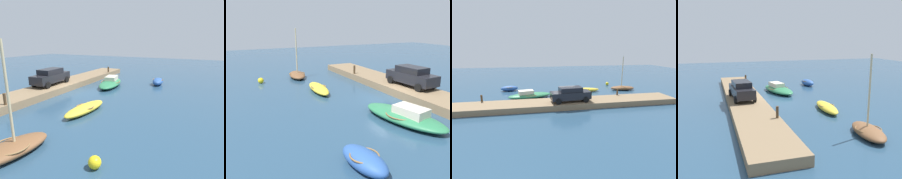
% 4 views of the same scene
% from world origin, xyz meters
% --- Properties ---
extents(ground_plane, '(84.00, 84.00, 0.00)m').
position_xyz_m(ground_plane, '(0.00, 0.00, 0.00)').
color(ground_plane, navy).
extents(dock_platform, '(25.96, 3.19, 0.62)m').
position_xyz_m(dock_platform, '(0.00, -2.26, 0.31)').
color(dock_platform, '#846B4C').
rests_on(dock_platform, ground_plane).
extents(dinghy_blue, '(2.67, 1.45, 0.78)m').
position_xyz_m(dinghy_blue, '(-7.14, 6.73, 0.40)').
color(dinghy_blue, '#2D569E').
rests_on(dinghy_blue, ground_plane).
extents(rowboat_brown, '(3.86, 2.12, 5.19)m').
position_xyz_m(rowboat_brown, '(10.25, 4.14, 0.36)').
color(rowboat_brown, brown).
rests_on(rowboat_brown, ground_plane).
extents(motorboat_green, '(5.90, 3.16, 1.06)m').
position_xyz_m(motorboat_green, '(-4.15, 2.03, 0.40)').
color(motorboat_green, '#2D7A4C').
rests_on(motorboat_green, ground_plane).
extents(rowboat_yellow, '(4.22, 1.56, 0.58)m').
position_xyz_m(rowboat_yellow, '(4.20, 4.12, 0.30)').
color(rowboat_yellow, gold).
rests_on(rowboat_yellow, ground_plane).
extents(mooring_post_west, '(0.22, 0.22, 0.77)m').
position_xyz_m(mooring_post_west, '(-9.35, -0.92, 1.01)').
color(mooring_post_west, '#47331E').
rests_on(mooring_post_west, dock_platform).
extents(mooring_post_mid_west, '(0.20, 0.20, 0.84)m').
position_xyz_m(mooring_post_mid_west, '(6.82, -0.92, 1.04)').
color(mooring_post_mid_west, '#47331E').
rests_on(mooring_post_mid_west, dock_platform).
extents(parked_car, '(4.49, 2.11, 1.64)m').
position_xyz_m(parked_car, '(0.36, -2.58, 1.48)').
color(parked_car, black).
rests_on(parked_car, dock_platform).
extents(marker_buoy, '(0.55, 0.55, 0.55)m').
position_xyz_m(marker_buoy, '(9.44, 8.05, 0.28)').
color(marker_buoy, yellow).
rests_on(marker_buoy, ground_plane).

